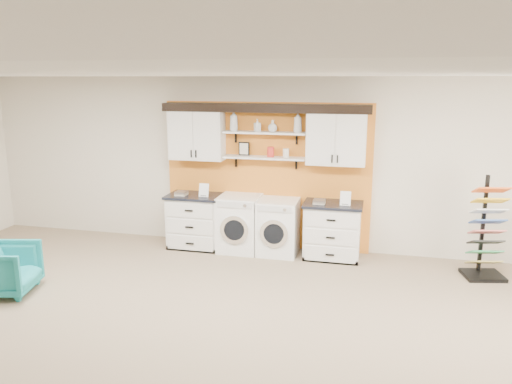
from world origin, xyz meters
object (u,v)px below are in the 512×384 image
(base_cabinet_right, at_px, (332,230))
(dryer, at_px, (278,227))
(sample_rack, at_px, (485,244))
(washer, at_px, (240,223))
(base_cabinet_left, at_px, (196,221))
(armchair, at_px, (6,269))

(base_cabinet_right, bearing_deg, dryer, -179.78)
(sample_rack, bearing_deg, washer, 163.60)
(base_cabinet_left, distance_m, sample_rack, 4.44)
(base_cabinet_right, height_order, armchair, base_cabinet_right)
(base_cabinet_right, distance_m, washer, 1.50)
(base_cabinet_right, bearing_deg, armchair, -149.88)
(base_cabinet_right, bearing_deg, washer, -179.87)
(dryer, bearing_deg, armchair, -143.58)
(base_cabinet_left, height_order, armchair, base_cabinet_left)
(base_cabinet_left, height_order, sample_rack, sample_rack)
(base_cabinet_right, xyz_separation_m, sample_rack, (2.17, -0.29, 0.04))
(base_cabinet_left, relative_size, base_cabinet_right, 1.01)
(washer, bearing_deg, sample_rack, -4.47)
(base_cabinet_right, relative_size, sample_rack, 0.62)
(washer, xyz_separation_m, armchair, (-2.53, -2.34, -0.13))
(sample_rack, xyz_separation_m, armchair, (-6.20, -2.05, -0.16))
(base_cabinet_right, distance_m, dryer, 0.87)
(dryer, distance_m, armchair, 3.94)
(dryer, bearing_deg, base_cabinet_right, 0.22)
(washer, height_order, armchair, washer)
(sample_rack, bearing_deg, armchair, -173.63)
(base_cabinet_right, relative_size, washer, 0.99)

